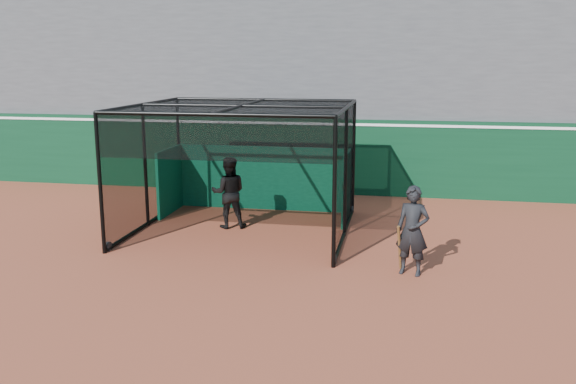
# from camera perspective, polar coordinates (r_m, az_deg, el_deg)

# --- Properties ---
(ground) EXTENTS (120.00, 120.00, 0.00)m
(ground) POSITION_cam_1_polar(r_m,az_deg,el_deg) (12.92, -6.88, -7.73)
(ground) COLOR #97442C
(ground) RESTS_ON ground
(outfield_wall) EXTENTS (50.00, 0.50, 2.50)m
(outfield_wall) POSITION_cam_1_polar(r_m,az_deg,el_deg) (20.65, 0.09, 3.58)
(outfield_wall) COLOR #09331B
(outfield_wall) RESTS_ON ground
(grandstand) EXTENTS (50.00, 7.85, 8.95)m
(grandstand) POSITION_cam_1_polar(r_m,az_deg,el_deg) (24.13, 1.77, 12.42)
(grandstand) COLOR #4C4C4F
(grandstand) RESTS_ON ground
(batting_cage) EXTENTS (5.43, 5.11, 3.26)m
(batting_cage) POSITION_cam_1_polar(r_m,az_deg,el_deg) (15.81, -4.29, 2.12)
(batting_cage) COLOR black
(batting_cage) RESTS_ON ground
(batter) EXTENTS (1.09, 0.94, 1.91)m
(batter) POSITION_cam_1_polar(r_m,az_deg,el_deg) (16.24, -5.57, -0.05)
(batter) COLOR black
(batter) RESTS_ON ground
(on_deck_player) EXTENTS (0.78, 0.61, 1.88)m
(on_deck_player) POSITION_cam_1_polar(r_m,az_deg,el_deg) (12.87, 11.57, -3.59)
(on_deck_player) COLOR black
(on_deck_player) RESTS_ON ground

